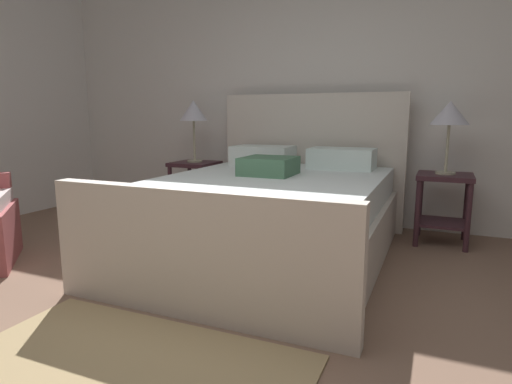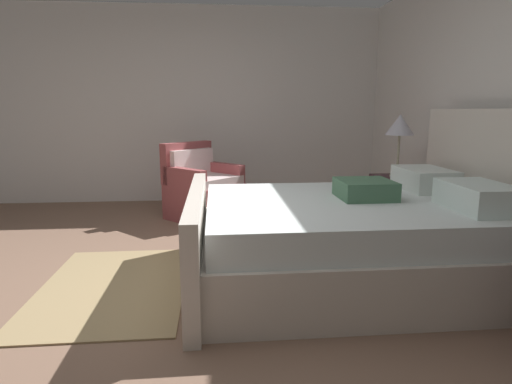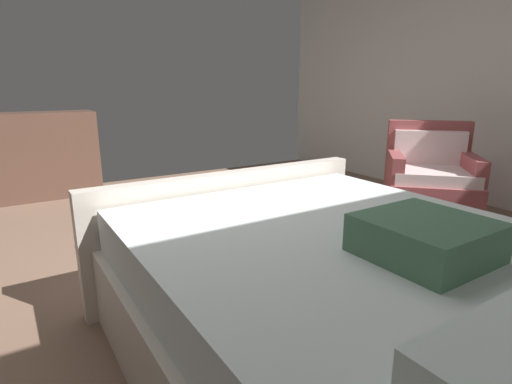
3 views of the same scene
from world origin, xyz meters
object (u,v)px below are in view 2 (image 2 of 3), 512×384
object	(u,v)px
bed	(354,235)
table_lamp_left	(400,126)
nightstand_left	(396,195)
armchair	(202,189)

from	to	relation	value
bed	table_lamp_left	xyz separation A→B (m)	(-1.22, 0.84, 0.77)
nightstand_left	table_lamp_left	world-z (taller)	table_lamp_left
nightstand_left	armchair	bearing A→B (deg)	-110.92
table_lamp_left	armchair	world-z (taller)	table_lamp_left
nightstand_left	armchair	size ratio (longest dim) A/B	0.59
bed	nightstand_left	bearing A→B (deg)	145.35
nightstand_left	table_lamp_left	xyz separation A→B (m)	(0.00, 0.00, 0.72)
bed	armchair	xyz separation A→B (m)	(-2.01, -1.22, -0.00)
bed	table_lamp_left	size ratio (longest dim) A/B	3.66
table_lamp_left	nightstand_left	bearing A→B (deg)	-90.00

